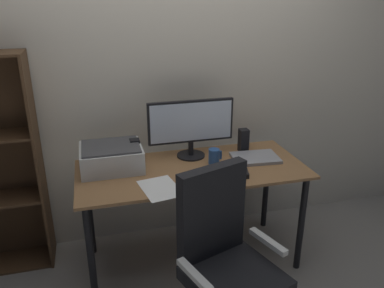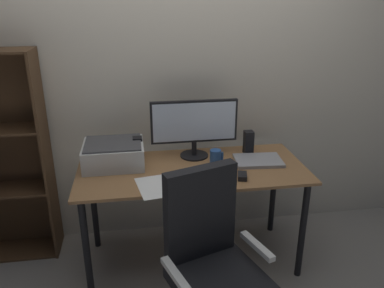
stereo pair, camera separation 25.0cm
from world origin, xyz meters
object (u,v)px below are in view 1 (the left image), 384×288
Objects in this scene: speaker_right at (243,140)px; laptop at (255,158)px; printer at (111,157)px; desk at (192,180)px; keyboard at (210,178)px; monitor at (191,124)px; mouse at (244,174)px; coffee_mug at (214,156)px; speaker_left at (135,151)px; office_chair at (226,270)px.

laptop is at bearing -80.94° from speaker_right.
printer is (-0.98, 0.11, 0.07)m from laptop.
keyboard is (0.06, -0.19, 0.10)m from desk.
monitor is 0.59m from printer.
monitor reaches higher than mouse.
coffee_mug is at bearing -150.82° from speaker_right.
desk is at bearing -28.20° from speaker_left.
monitor reaches higher than office_chair.
speaker_right is at bearing 23.13° from desk.
mouse reaches higher than keyboard.
printer is (-0.56, -0.06, -0.16)m from monitor.
office_chair is at bearing -68.76° from speaker_left.
office_chair reaches higher than desk.
coffee_mug is at bearing 131.70° from mouse.
coffee_mug is 0.26× the size of printer.
monitor is at bearing 126.72° from coffee_mug.
coffee_mug is at bearing 68.30° from keyboard.
office_chair is at bearing -116.48° from speaker_right.
monitor is 3.57× the size of speaker_left.
coffee_mug is 0.62× the size of speaker_right.
laptop is (0.18, 0.23, -0.01)m from mouse.
office_chair reaches higher than keyboard.
office_chair reaches higher than speaker_right.
mouse is 0.10× the size of office_chair.
monitor is 2.09× the size of keyboard.
speaker_left is (-0.64, 0.39, 0.07)m from mouse.
speaker_left is (-0.52, 0.15, 0.03)m from coffee_mug.
monitor is at bearing 77.13° from desk.
desk is 14.47× the size of coffee_mug.
laptop is at bearing -21.95° from monitor.
printer is at bearing 177.96° from laptop.
speaker_left is 0.43× the size of printer.
laptop is 0.80× the size of printer.
keyboard is 0.23m from mouse.
desk is 0.39m from monitor.
office_chair is (-0.07, -0.51, -0.29)m from keyboard.
speaker_left reaches higher than keyboard.
mouse is at bearing 41.14° from office_chair.
speaker_left is at bearing 151.80° from desk.
speaker_right reaches higher than printer.
keyboard is 0.59m from office_chair.
keyboard is at bearing -72.01° from desk.
desk is 0.56m from printer.
office_chair is (-0.17, -0.74, -0.33)m from coffee_mug.
laptop is (0.42, -0.17, -0.23)m from monitor.
office_chair is (-0.29, -0.50, -0.30)m from mouse.
monitor is 1.52× the size of printer.
mouse is at bearing -111.42° from speaker_right.
keyboard is at bearing -87.30° from monitor.
printer is (-0.52, 0.14, 0.17)m from desk.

